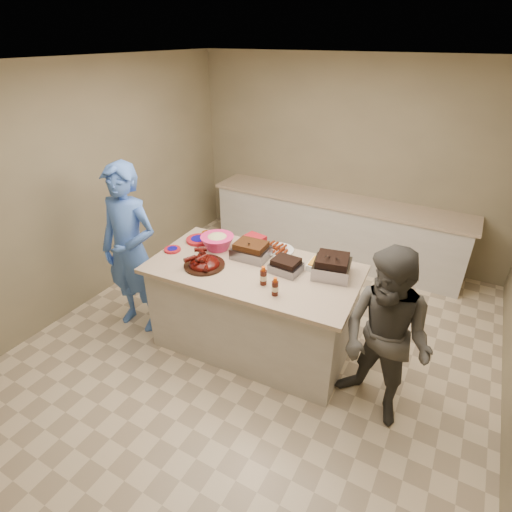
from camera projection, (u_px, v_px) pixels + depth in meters
The scene contains 20 objects.
room at pixel (261, 344), 4.24m from camera, with size 4.50×5.00×2.70m, color gray, non-canonical shape.
back_counter at pixel (334, 228), 5.70m from camera, with size 3.60×0.64×0.90m, color beige, non-canonical shape.
island at pixel (254, 343), 4.25m from camera, with size 2.00×1.05×0.95m, color beige, non-canonical shape.
rib_platter at pixel (205, 266), 3.82m from camera, with size 0.40×0.40×0.16m, color #460906, non-canonical shape.
pulled_pork_tray at pixel (251, 257), 3.96m from camera, with size 0.35×0.27×0.11m, color #47230F.
brisket_tray at pixel (286, 271), 3.73m from camera, with size 0.27×0.23×0.08m, color black.
roasting_pan at pixel (331, 275), 3.67m from camera, with size 0.33×0.33×0.13m, color gray.
coleslaw_bowl at pixel (218, 248), 4.13m from camera, with size 0.34×0.34×0.24m, color #E82870, non-canonical shape.
sausage_plate at pixel (279, 251), 4.08m from camera, with size 0.31×0.31×0.05m, color silver.
mac_cheese_dish at pixel (324, 269), 3.76m from camera, with size 0.29×0.21×0.08m, color orange.
bbq_bottle_a at pixel (263, 284), 3.54m from camera, with size 0.06×0.06×0.18m, color #39120A.
bbq_bottle_b at pixel (275, 295), 3.39m from camera, with size 0.06×0.06×0.17m, color #39120A.
mustard_bottle at pixel (248, 254), 4.02m from camera, with size 0.04×0.04×0.12m, color #E3A20B.
sauce_bowl at pixel (270, 255), 4.01m from camera, with size 0.12×0.04×0.12m, color silver.
plate_stack_large at pixel (199, 241), 4.27m from camera, with size 0.26×0.26×0.03m, color maroon.
plate_stack_small at pixel (173, 251), 4.08m from camera, with size 0.17×0.17×0.02m, color maroon.
plastic_cup at pixel (207, 239), 4.31m from camera, with size 0.10×0.09×0.10m, color #954A14.
basket_stack at pixel (255, 245), 4.20m from camera, with size 0.21×0.16×0.10m, color maroon.
guest_blue at pixel (143, 322), 4.58m from camera, with size 0.67×1.85×0.44m, color #4775D8.
guest_gray at pixel (371, 409), 3.51m from camera, with size 0.77×1.57×0.60m, color #4F4D47.
Camera 1 is at (1.52, -2.87, 2.89)m, focal length 28.00 mm.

